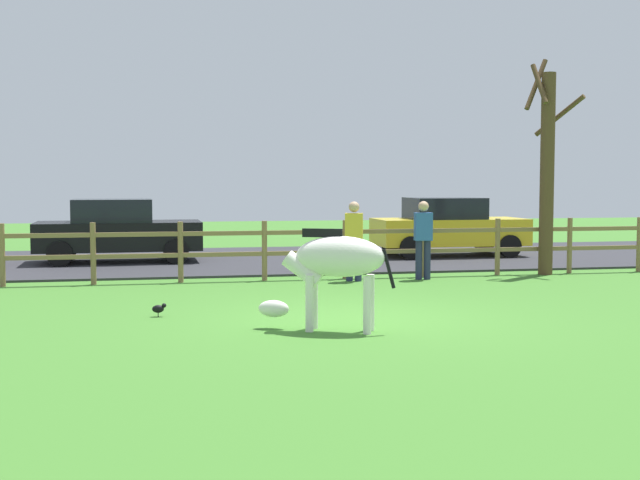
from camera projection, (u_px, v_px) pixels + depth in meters
ground_plane at (356, 318)px, 12.54m from camera, size 60.00×60.00×0.00m
parking_asphalt at (270, 259)px, 21.63m from camera, size 28.00×7.40×0.05m
paddock_fence at (264, 247)px, 17.24m from camera, size 20.69×0.11×1.24m
bare_tree at (547, 167)px, 18.24m from camera, size 1.36×1.18×4.76m
zebra at (334, 264)px, 11.44m from camera, size 1.82×1.03×1.41m
crow_on_grass at (159, 308)px, 12.69m from camera, size 0.21×0.10×0.20m
parked_car_yellow at (448, 226)px, 22.32m from camera, size 4.00×1.88×1.56m
parked_car_black at (117, 230)px, 20.65m from camera, size 4.03×1.94×1.56m
visitor_left_of_tree at (423, 236)px, 17.40m from camera, size 0.38×0.26×1.64m
visitor_right_of_tree at (354, 237)px, 17.11m from camera, size 0.41×0.31×1.64m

